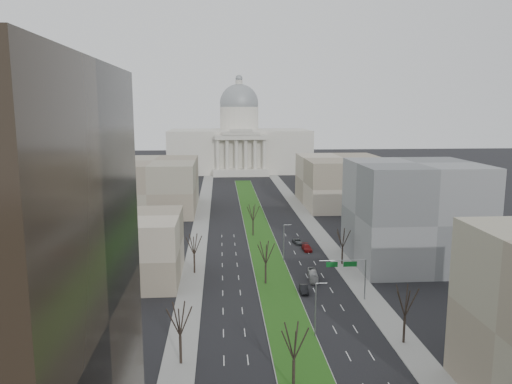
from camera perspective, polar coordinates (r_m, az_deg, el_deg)
name	(u,v)px	position (r m, az deg, el deg)	size (l,w,h in m)	color
ground	(260,236)	(144.52, 0.45, -5.03)	(600.00, 600.00, 0.00)	black
median	(260,236)	(143.52, 0.48, -5.09)	(8.00, 222.03, 0.20)	#999993
sidewalk_left	(195,263)	(120.21, -7.01, -8.11)	(5.00, 330.00, 0.15)	gray
sidewalk_right	(340,260)	(123.42, 9.59, -7.70)	(5.00, 330.00, 0.15)	gray
capitol	(239,143)	(289.89, -1.91, 5.60)	(80.00, 46.00, 55.00)	beige
building_beige_left	(119,248)	(110.64, -15.43, -6.21)	(26.00, 22.00, 14.00)	gray
building_grey_right	(414,214)	(122.67, 17.60, -2.37)	(28.00, 26.00, 24.00)	slate
building_far_left	(154,185)	(183.04, -11.55, 0.76)	(30.00, 40.00, 18.00)	gray
building_far_right	(342,181)	(192.06, 9.84, 1.23)	(30.00, 40.00, 18.00)	gray
tree_left_mid	(180,318)	(73.80, -8.71, -14.06)	(5.40, 5.40, 9.72)	black
tree_left_far	(194,244)	(111.57, -7.10, -5.89)	(5.28, 5.28, 9.50)	black
tree_right_mid	(406,300)	(82.23, 16.73, -11.72)	(5.52, 5.52, 9.94)	black
tree_right_far	(343,238)	(118.79, 9.88, -5.15)	(5.04, 5.04, 9.07)	black
tree_median_a	(294,340)	(66.94, 4.37, -16.56)	(5.40, 5.40, 9.72)	black
tree_median_b	(266,252)	(104.08, 1.12, -6.86)	(5.40, 5.40, 9.72)	black
tree_median_c	(253,212)	(142.77, -0.35, -2.32)	(5.40, 5.40, 9.72)	black
streetlamp_median_b	(316,309)	(82.22, 6.86, -13.13)	(1.90, 0.20, 9.16)	gray
streetlamp_median_c	(284,242)	(119.63, 3.22, -5.77)	(1.90, 0.20, 9.16)	gray
mast_arm_signs	(352,270)	(97.60, 10.86, -8.71)	(9.12, 0.24, 8.09)	gray
car_black	(304,289)	(101.91, 5.50, -10.99)	(1.55, 4.43, 1.46)	black
car_red	(307,248)	(130.44, 5.83, -6.35)	(2.11, 5.18, 1.50)	maroon
car_grey_far	(298,241)	(136.67, 4.81, -5.65)	(2.06, 4.46, 1.24)	#424548
box_van	(313,276)	(109.10, 6.52, -9.47)	(1.63, 6.95, 1.93)	#BDBDBD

